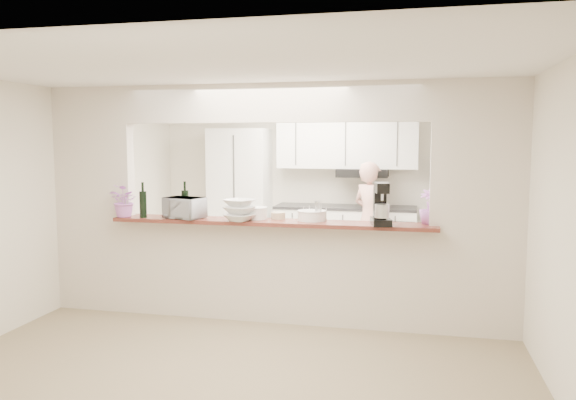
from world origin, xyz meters
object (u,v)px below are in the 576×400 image
(refrigerator, at_px, (456,215))
(person, at_px, (370,219))
(toaster_oven, at_px, (184,208))
(stand_mixer, at_px, (381,206))

(refrigerator, relative_size, person, 1.05)
(refrigerator, relative_size, toaster_oven, 4.19)
(refrigerator, height_order, stand_mixer, refrigerator)
(refrigerator, distance_m, person, 1.25)
(refrigerator, height_order, toaster_oven, refrigerator)
(toaster_oven, bearing_deg, person, 69.38)
(toaster_oven, height_order, stand_mixer, stand_mixer)
(toaster_oven, bearing_deg, refrigerator, 58.71)
(refrigerator, bearing_deg, person, -163.72)
(stand_mixer, distance_m, person, 2.50)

